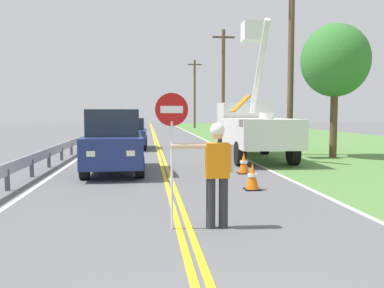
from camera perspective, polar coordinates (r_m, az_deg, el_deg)
name	(u,v)px	position (r m, az deg, el deg)	size (l,w,h in m)	color
grass_verge_right	(365,148)	(25.43, 22.58, -0.52)	(16.00, 110.00, 0.01)	#517F3D
centerline_yellow_left	(157,150)	(22.31, -4.78, -0.83)	(0.11, 110.00, 0.01)	yellow
centerline_yellow_right	(161,150)	(22.31, -4.32, -0.83)	(0.11, 110.00, 0.01)	yellow
edge_line_right	(225,149)	(22.70, 4.58, -0.74)	(0.12, 110.00, 0.01)	silver
edge_line_left	(90,151)	(22.50, -13.75, -0.90)	(0.12, 110.00, 0.01)	silver
flagger_worker	(217,168)	(7.18, 3.38, -3.31)	(1.09, 0.25, 1.83)	#2D2D33
stop_sign_paddle	(172,130)	(7.06, -2.79, 1.96)	(0.56, 0.04, 2.33)	silver
utility_bucket_truck	(252,126)	(18.37, 8.19, 2.49)	(2.81, 6.86, 5.87)	silver
oncoming_suv_nearest	(114,141)	(14.19, -10.64, 0.45)	(2.06, 4.67, 2.10)	navy
oncoming_sedan_second	(129,134)	(23.31, -8.57, 1.40)	(1.96, 4.13, 1.70)	navy
utility_pole_near	(291,63)	(20.32, 13.37, 10.72)	(1.80, 0.28, 8.25)	brown
utility_pole_mid	(223,82)	(34.17, 4.30, 8.51)	(1.80, 0.28, 8.65)	brown
utility_pole_far	(195,93)	(54.80, 0.36, 7.04)	(1.80, 0.28, 8.84)	brown
traffic_cone_lead	(252,177)	(10.91, 8.26, -4.49)	(0.40, 0.40, 0.70)	orange
traffic_cone_mid	(244,163)	(13.78, 7.10, -2.65)	(0.40, 0.40, 0.70)	orange
traffic_cone_tail	(210,153)	(17.02, 2.50, -1.30)	(0.40, 0.40, 0.70)	orange
guardrail_left_shoulder	(67,146)	(19.41, -16.77, -0.24)	(0.10, 32.00, 0.71)	#9EA0A3
roadside_tree_verge	(335,61)	(19.75, 19.00, 10.69)	(3.00, 3.00, 5.90)	brown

